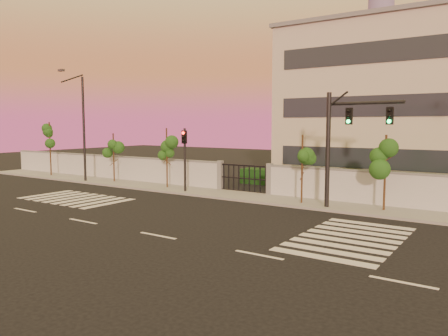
{
  "coord_description": "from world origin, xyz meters",
  "views": [
    {
      "loc": [
        12.69,
        -13.66,
        4.78
      ],
      "look_at": [
        -0.62,
        6.0,
        2.41
      ],
      "focal_mm": 35.0,
      "sensor_mm": 36.0,
      "label": 1
    }
  ],
  "objects": [
    {
      "name": "sidewalk",
      "position": [
        0.0,
        10.5,
        0.07
      ],
      "size": [
        60.0,
        3.0,
        0.15
      ],
      "primitive_type": "cube",
      "color": "gray",
      "rests_on": "ground"
    },
    {
      "name": "street_tree_d",
      "position": [
        2.19,
        10.12,
        3.08
      ],
      "size": [
        1.33,
        1.06,
        4.18
      ],
      "color": "#382314",
      "rests_on": "ground"
    },
    {
      "name": "street_tree_e",
      "position": [
        6.8,
        10.61,
        3.12
      ],
      "size": [
        1.46,
        1.16,
        4.23
      ],
      "color": "#382314",
      "rests_on": "ground"
    },
    {
      "name": "perimeter_wall",
      "position": [
        0.1,
        12.0,
        1.07
      ],
      "size": [
        60.0,
        0.36,
        2.2
      ],
      "color": "#B9BCC1",
      "rests_on": "ground"
    },
    {
      "name": "traffic_signal_secondary",
      "position": [
        -6.43,
        9.73,
        2.87
      ],
      "size": [
        0.35,
        0.34,
        4.52
      ],
      "rotation": [
        0.0,
        0.0,
        -0.27
      ],
      "color": "black",
      "rests_on": "ground"
    },
    {
      "name": "street_tree_c",
      "position": [
        -8.73,
        10.51,
        3.33
      ],
      "size": [
        1.33,
        1.06,
        4.52
      ],
      "color": "#382314",
      "rests_on": "ground"
    },
    {
      "name": "distant_skyscraper",
      "position": [
        -65.0,
        280.0,
        61.98
      ],
      "size": [
        16.0,
        16.0,
        118.0
      ],
      "color": "slate",
      "rests_on": "ground"
    },
    {
      "name": "street_tree_a",
      "position": [
        -22.76,
        10.41,
        3.67
      ],
      "size": [
        1.47,
        1.17,
        4.99
      ],
      "color": "#382314",
      "rests_on": "ground"
    },
    {
      "name": "streetlight_west",
      "position": [
        -16.91,
        9.4,
        4.88
      ],
      "size": [
        0.54,
        2.17,
        9.03
      ],
      "color": "black",
      "rests_on": "ground"
    },
    {
      "name": "ground",
      "position": [
        0.0,
        0.0,
        0.0
      ],
      "size": [
        120.0,
        120.0,
        0.0
      ],
      "primitive_type": "plane",
      "color": "black",
      "rests_on": "ground"
    },
    {
      "name": "traffic_signal_main",
      "position": [
        4.68,
        9.74,
        4.14
      ],
      "size": [
        4.14,
        0.53,
        6.54
      ],
      "rotation": [
        0.0,
        0.0,
        -0.09
      ],
      "color": "black",
      "rests_on": "ground"
    },
    {
      "name": "hedge_row",
      "position": [
        1.17,
        14.74,
        0.82
      ],
      "size": [
        41.0,
        4.25,
        1.8
      ],
      "color": "black",
      "rests_on": "ground"
    },
    {
      "name": "street_tree_b",
      "position": [
        -14.63,
        10.69,
        3.0
      ],
      "size": [
        1.35,
        1.08,
        4.07
      ],
      "color": "#382314",
      "rests_on": "ground"
    },
    {
      "name": "road_markings",
      "position": [
        -1.58,
        3.76,
        0.01
      ],
      "size": [
        57.0,
        7.62,
        0.02
      ],
      "color": "silver",
      "rests_on": "ground"
    }
  ]
}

